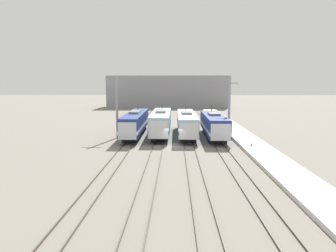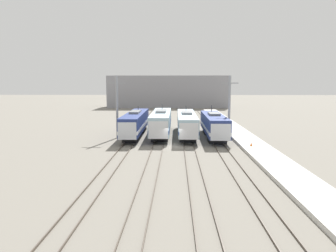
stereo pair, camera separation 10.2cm
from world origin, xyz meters
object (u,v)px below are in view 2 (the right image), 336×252
locomotive_center_right (187,123)px  catenary_tower_right (229,106)px  locomotive_far_right (214,125)px  catenary_tower_left (117,106)px  locomotive_far_left (135,123)px  traffic_cone (251,144)px  locomotive_center_left (161,123)px

locomotive_center_right → catenary_tower_right: (6.72, -2.56, 3.11)m
locomotive_far_right → catenary_tower_left: bearing=-179.2°
locomotive_far_left → traffic_cone: locomotive_far_left is taller
locomotive_far_left → locomotive_center_right: 8.74m
locomotive_center_left → locomotive_center_right: size_ratio=0.97×
catenary_tower_left → locomotive_far_right: bearing=0.8°
locomotive_far_left → locomotive_far_right: locomotive_far_right is taller
locomotive_far_left → locomotive_far_right: size_ratio=1.15×
catenary_tower_right → locomotive_far_right: bearing=174.5°
locomotive_far_right → traffic_cone: locomotive_far_right is taller
locomotive_center_right → traffic_cone: bearing=-53.2°
catenary_tower_right → traffic_cone: bearing=-79.1°
catenary_tower_left → catenary_tower_right: size_ratio=1.00×
locomotive_far_left → locomotive_center_right: bearing=3.2°
locomotive_far_left → catenary_tower_left: size_ratio=1.93×
catenary_tower_left → locomotive_far_left: bearing=37.9°
locomotive_far_right → traffic_cone: (4.02, -8.89, -1.44)m
traffic_cone → locomotive_far_left: bearing=147.9°
locomotive_far_right → locomotive_center_left: bearing=164.5°
locomotive_center_left → traffic_cone: bearing=-41.6°
locomotive_center_right → traffic_cone: locomotive_center_right is taller
locomotive_center_left → catenary_tower_left: (-7.01, -2.65, 3.01)m
locomotive_center_right → catenary_tower_left: catenary_tower_left is taller
locomotive_far_left → catenary_tower_right: 15.88m
locomotive_far_right → traffic_cone: bearing=-65.7°
locomotive_center_right → locomotive_far_right: locomotive_far_right is taller
locomotive_far_left → locomotive_center_left: 4.40m
locomotive_far_left → traffic_cone: bearing=-32.1°
catenary_tower_right → locomotive_far_left: bearing=172.4°
catenary_tower_left → traffic_cone: bearing=-23.7°
catenary_tower_left → catenary_tower_right: same height
locomotive_center_left → locomotive_center_right: 4.37m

